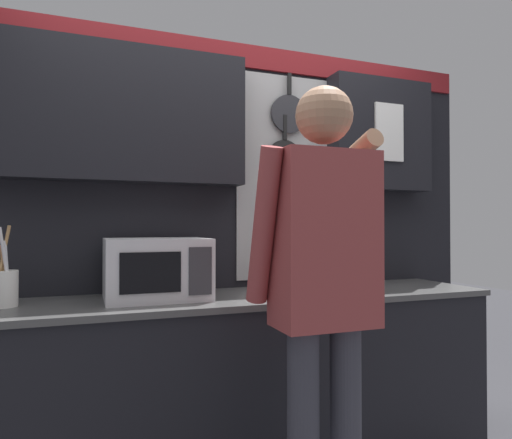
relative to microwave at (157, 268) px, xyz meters
name	(u,v)px	position (x,y,z in m)	size (l,w,h in m)	color
base_cabinet_counter	(253,384)	(0.48, -0.04, -0.60)	(2.56, 0.61, 0.91)	black
back_wall_unit	(232,190)	(0.45, 0.23, 0.41)	(3.13, 0.22, 2.31)	black
microwave	(157,268)	(0.00, 0.00, 0.00)	(0.48, 0.39, 0.29)	silver
knife_block	(340,271)	(1.02, 0.00, -0.05)	(0.13, 0.16, 0.28)	brown
utensil_crock	(4,286)	(-0.65, 0.00, -0.06)	(0.11, 0.11, 0.35)	white
person	(323,274)	(0.52, -0.70, 0.02)	(0.54, 0.68, 1.79)	#383842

